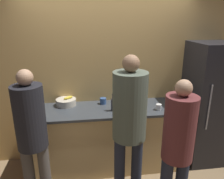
# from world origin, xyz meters

# --- Properties ---
(wall_back) EXTENTS (5.20, 0.06, 2.60)m
(wall_back) POSITION_xyz_m (0.00, 0.71, 1.30)
(wall_back) COLOR #E0B266
(wall_back) RESTS_ON ground_plane
(counter) EXTENTS (2.33, 0.69, 0.95)m
(counter) POSITION_xyz_m (0.00, 0.38, 0.48)
(counter) COLOR tan
(counter) RESTS_ON ground_plane
(refrigerator) EXTENTS (0.60, 0.68, 1.86)m
(refrigerator) POSITION_xyz_m (1.49, 0.37, 0.93)
(refrigerator) COLOR #232328
(refrigerator) RESTS_ON ground_plane
(person_left) EXTENTS (0.33, 0.33, 1.70)m
(person_left) POSITION_xyz_m (-0.95, -0.28, 1.00)
(person_left) COLOR #4C4742
(person_left) RESTS_ON ground_plane
(person_center) EXTENTS (0.38, 0.38, 1.83)m
(person_center) POSITION_xyz_m (0.13, -0.34, 1.12)
(person_center) COLOR #232838
(person_center) RESTS_ON ground_plane
(person_right) EXTENTS (0.32, 0.32, 1.64)m
(person_right) POSITION_xyz_m (0.57, -0.66, 0.96)
(person_right) COLOR #232838
(person_right) RESTS_ON ground_plane
(fruit_bowl) EXTENTS (0.29, 0.29, 0.14)m
(fruit_bowl) POSITION_xyz_m (-0.63, 0.56, 1.00)
(fruit_bowl) COLOR beige
(fruit_bowl) RESTS_ON counter
(utensil_crock) EXTENTS (0.11, 0.11, 0.23)m
(utensil_crock) POSITION_xyz_m (1.02, 0.52, 1.01)
(utensil_crock) COLOR #ADA393
(utensil_crock) RESTS_ON counter
(bottle_dark) EXTENTS (0.06, 0.06, 0.25)m
(bottle_dark) POSITION_xyz_m (0.03, 0.27, 1.05)
(bottle_dark) COLOR #333338
(bottle_dark) RESTS_ON counter
(cup_blue) EXTENTS (0.10, 0.10, 0.09)m
(cup_blue) POSITION_xyz_m (-0.08, 0.54, 1.00)
(cup_blue) COLOR #335184
(cup_blue) RESTS_ON counter
(cup_white) EXTENTS (0.08, 0.08, 0.08)m
(cup_white) POSITION_xyz_m (0.67, 0.21, 0.99)
(cup_white) COLOR white
(cup_white) RESTS_ON counter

